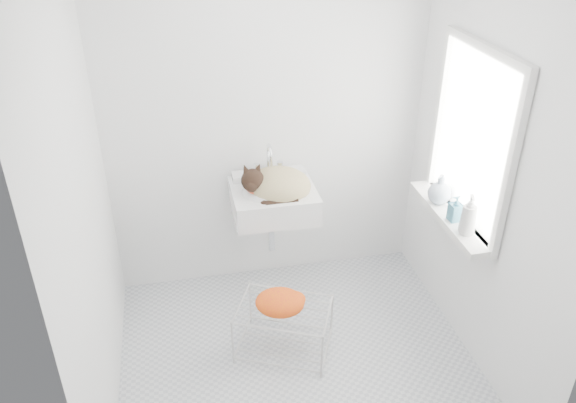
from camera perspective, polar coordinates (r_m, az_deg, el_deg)
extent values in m
cube|color=silver|center=(3.78, 0.96, -15.51)|extent=(2.20, 2.00, 0.02)
cube|color=white|center=(3.91, -2.14, 8.22)|extent=(2.20, 0.02, 2.50)
cube|color=white|center=(3.42, 19.46, 3.12)|extent=(0.02, 2.00, 2.50)
cube|color=white|center=(3.00, -19.76, -0.74)|extent=(0.02, 2.00, 2.50)
cube|color=white|center=(3.53, 17.96, 6.00)|extent=(0.01, 0.80, 1.00)
cube|color=white|center=(3.52, 17.74, 5.99)|extent=(0.04, 0.90, 1.10)
cube|color=white|center=(3.72, 15.72, -1.39)|extent=(0.16, 0.88, 0.04)
cube|color=white|center=(3.85, -1.46, 1.27)|extent=(0.56, 0.49, 0.22)
ellipsoid|color=#CEB980|center=(3.83, -1.00, 1.64)|extent=(0.49, 0.45, 0.22)
sphere|color=black|center=(3.70, -3.29, 2.25)|extent=(0.19, 0.19, 0.15)
torus|color=#D84624|center=(3.72, -2.99, 1.63)|extent=(0.16, 0.16, 0.06)
cube|color=#BEBEBE|center=(3.76, -0.42, -12.69)|extent=(0.67, 0.59, 0.34)
ellipsoid|color=orange|center=(3.60, -0.80, -10.42)|extent=(0.36, 0.29, 0.13)
imported|color=silver|center=(3.54, 17.24, -3.03)|extent=(0.10, 0.10, 0.21)
imported|color=teal|center=(3.65, 16.17, -1.78)|extent=(0.08, 0.08, 0.16)
imported|color=#ABBACF|center=(3.82, 14.69, -0.05)|extent=(0.21, 0.21, 0.19)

